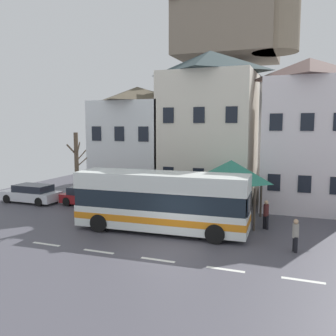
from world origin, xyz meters
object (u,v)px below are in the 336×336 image
parked_car_02 (32,194)px  hilltop_castle (228,109)px  townhouse_01 (209,127)px  townhouse_02 (306,135)px  pedestrian_00 (266,214)px  townhouse_00 (138,142)px  bare_tree_00 (77,176)px  transit_bus (161,202)px  parked_car_01 (88,197)px  bus_shelter (231,172)px  pedestrian_01 (295,235)px  public_bench (215,203)px

parked_car_02 → hilltop_castle: bearing=-115.2°
townhouse_01 → townhouse_02: bearing=-2.0°
townhouse_01 → parked_car_02: size_ratio=2.51×
townhouse_02 → pedestrian_00: bearing=-107.8°
townhouse_00 → bare_tree_00: (0.27, -9.17, -1.69)m
transit_bus → parked_car_02: size_ratio=2.13×
hilltop_castle → transit_bus: hilltop_castle is taller
parked_car_01 → bus_shelter: bearing=2.3°
parked_car_02 → pedestrian_00: size_ratio=2.74×
pedestrian_00 → bare_tree_00: 11.36m
pedestrian_01 → townhouse_01: bearing=124.2°
townhouse_02 → parked_car_01: (-14.79, -4.59, -4.54)m
bare_tree_00 → public_bench: bearing=39.5°
townhouse_01 → public_bench: 6.12m
transit_bus → parked_car_02: (-12.09, 3.54, -0.98)m
townhouse_01 → public_bench: townhouse_01 is taller
parked_car_02 → pedestrian_01: size_ratio=2.91×
parked_car_01 → public_bench: bearing=17.0°
transit_bus → public_bench: (1.63, 6.02, -1.19)m
townhouse_01 → parked_car_01: bearing=-148.2°
townhouse_02 → hilltop_castle: hilltop_castle is taller
townhouse_00 → pedestrian_00: townhouse_00 is taller
townhouse_01 → pedestrian_00: (5.00, -6.44, -4.83)m
townhouse_00 → townhouse_01: size_ratio=0.79×
parked_car_01 → pedestrian_01: (14.46, -4.96, 0.15)m
bare_tree_00 → townhouse_02: bearing=33.6°
parked_car_02 → public_bench: size_ratio=3.01×
parked_car_01 → transit_bus: bearing=-24.0°
townhouse_01 → townhouse_02: townhouse_01 is taller
townhouse_00 → pedestrian_01: (12.86, -10.13, -3.70)m
bus_shelter → parked_car_02: (-15.24, -0.07, -2.39)m
townhouse_00 → townhouse_02: size_ratio=0.87×
transit_bus → bare_tree_00: 5.66m
pedestrian_01 → bare_tree_00: (-12.60, 0.96, 2.01)m
hilltop_castle → public_bench: 21.07m
transit_bus → bus_shelter: bus_shelter is taller
pedestrian_01 → public_bench: 8.76m
hilltop_castle → parked_car_01: (-5.91, -21.43, -7.13)m
townhouse_01 → bus_shelter: (2.76, -5.33, -2.64)m
parked_car_02 → public_bench: (13.72, 2.48, -0.21)m
hilltop_castle → public_bench: bearing=-80.9°
parked_car_01 → pedestrian_01: bearing=-13.9°
townhouse_02 → pedestrian_01: 10.52m
parked_car_02 → bare_tree_00: (6.55, -3.43, 2.14)m
public_bench → townhouse_00: bearing=156.3°
bus_shelter → public_bench: size_ratio=2.49×
transit_bus → parked_car_01: size_ratio=2.22×
townhouse_01 → townhouse_02: size_ratio=1.10×
townhouse_01 → bare_tree_00: 11.02m
townhouse_00 → townhouse_02: bearing=-2.5°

